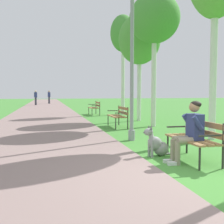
{
  "coord_description": "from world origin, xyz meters",
  "views": [
    {
      "loc": [
        -2.34,
        -4.28,
        1.42
      ],
      "look_at": [
        -0.66,
        2.93,
        0.9
      ],
      "focal_mm": 44.87,
      "sensor_mm": 36.0,
      "label": 1
    }
  ],
  "objects_px": {
    "birch_tree_fourth": "(139,40)",
    "pedestrian_further_distant": "(49,97)",
    "birch_tree_third": "(154,20)",
    "park_bench_mid": "(119,115)",
    "park_bench_far": "(95,107)",
    "lamp_post_near": "(132,62)",
    "birch_tree_fifth": "(123,35)",
    "dog_grey": "(157,145)",
    "park_bench_near": "(195,136)",
    "pedestrian_distant": "(36,98)",
    "person_seated_on_near_bench": "(190,129)"
  },
  "relations": [
    {
      "from": "lamp_post_near",
      "to": "pedestrian_further_distant",
      "type": "relative_size",
      "value": 2.7
    },
    {
      "from": "person_seated_on_near_bench",
      "to": "pedestrian_further_distant",
      "type": "distance_m",
      "value": 30.1
    },
    {
      "from": "lamp_post_near",
      "to": "birch_tree_third",
      "type": "relative_size",
      "value": 0.82
    },
    {
      "from": "person_seated_on_near_bench",
      "to": "pedestrian_distant",
      "type": "relative_size",
      "value": 0.76
    },
    {
      "from": "pedestrian_distant",
      "to": "pedestrian_further_distant",
      "type": "distance_m",
      "value": 3.72
    },
    {
      "from": "park_bench_mid",
      "to": "pedestrian_further_distant",
      "type": "height_order",
      "value": "pedestrian_further_distant"
    },
    {
      "from": "dog_grey",
      "to": "birch_tree_third",
      "type": "distance_m",
      "value": 6.9
    },
    {
      "from": "birch_tree_third",
      "to": "dog_grey",
      "type": "bearing_deg",
      "value": -110.62
    },
    {
      "from": "person_seated_on_near_bench",
      "to": "dog_grey",
      "type": "height_order",
      "value": "person_seated_on_near_bench"
    },
    {
      "from": "birch_tree_fourth",
      "to": "pedestrian_further_distant",
      "type": "distance_m",
      "value": 22.32
    },
    {
      "from": "dog_grey",
      "to": "birch_tree_third",
      "type": "height_order",
      "value": "birch_tree_third"
    },
    {
      "from": "lamp_post_near",
      "to": "pedestrian_distant",
      "type": "bearing_deg",
      "value": 98.68
    },
    {
      "from": "birch_tree_fifth",
      "to": "park_bench_far",
      "type": "bearing_deg",
      "value": 173.05
    },
    {
      "from": "pedestrian_further_distant",
      "to": "park_bench_near",
      "type": "bearing_deg",
      "value": -84.78
    },
    {
      "from": "park_bench_near",
      "to": "birch_tree_fifth",
      "type": "xyz_separation_m",
      "value": [
        1.76,
        12.1,
        4.51
      ]
    },
    {
      "from": "park_bench_near",
      "to": "pedestrian_distant",
      "type": "distance_m",
      "value": 26.75
    },
    {
      "from": "park_bench_far",
      "to": "lamp_post_near",
      "type": "distance_m",
      "value": 9.83
    },
    {
      "from": "dog_grey",
      "to": "birch_tree_fourth",
      "type": "relative_size",
      "value": 0.16
    },
    {
      "from": "park_bench_near",
      "to": "person_seated_on_near_bench",
      "type": "height_order",
      "value": "person_seated_on_near_bench"
    },
    {
      "from": "park_bench_near",
      "to": "pedestrian_distant",
      "type": "height_order",
      "value": "pedestrian_distant"
    },
    {
      "from": "park_bench_mid",
      "to": "lamp_post_near",
      "type": "relative_size",
      "value": 0.34
    },
    {
      "from": "park_bench_mid",
      "to": "pedestrian_further_distant",
      "type": "bearing_deg",
      "value": 96.17
    },
    {
      "from": "birch_tree_fifth",
      "to": "birch_tree_fourth",
      "type": "bearing_deg",
      "value": -93.52
    },
    {
      "from": "pedestrian_distant",
      "to": "birch_tree_fourth",
      "type": "bearing_deg",
      "value": -72.66
    },
    {
      "from": "dog_grey",
      "to": "birch_tree_fourth",
      "type": "bearing_deg",
      "value": 74.34
    },
    {
      "from": "birch_tree_fourth",
      "to": "birch_tree_fifth",
      "type": "xyz_separation_m",
      "value": [
        0.24,
        3.94,
        1.01
      ]
    },
    {
      "from": "park_bench_near",
      "to": "park_bench_mid",
      "type": "xyz_separation_m",
      "value": [
        -0.13,
        5.84,
        0.0
      ]
    },
    {
      "from": "park_bench_mid",
      "to": "birch_tree_third",
      "type": "distance_m",
      "value": 4.15
    },
    {
      "from": "dog_grey",
      "to": "park_bench_far",
      "type": "bearing_deg",
      "value": 87.12
    },
    {
      "from": "dog_grey",
      "to": "park_bench_mid",
      "type": "bearing_deg",
      "value": 84.81
    },
    {
      "from": "birch_tree_third",
      "to": "birch_tree_fifth",
      "type": "bearing_deg",
      "value": 86.15
    },
    {
      "from": "lamp_post_near",
      "to": "birch_tree_fourth",
      "type": "distance_m",
      "value": 6.11
    },
    {
      "from": "dog_grey",
      "to": "birch_tree_fifth",
      "type": "xyz_separation_m",
      "value": [
        2.37,
        11.55,
        4.76
      ]
    },
    {
      "from": "lamp_post_near",
      "to": "person_seated_on_near_bench",
      "type": "bearing_deg",
      "value": -82.95
    },
    {
      "from": "park_bench_mid",
      "to": "park_bench_far",
      "type": "distance_m",
      "value": 6.48
    },
    {
      "from": "park_bench_mid",
      "to": "birch_tree_third",
      "type": "height_order",
      "value": "birch_tree_third"
    },
    {
      "from": "birch_tree_third",
      "to": "pedestrian_further_distant",
      "type": "distance_m",
      "value": 24.71
    },
    {
      "from": "birch_tree_fourth",
      "to": "pedestrian_distant",
      "type": "height_order",
      "value": "birch_tree_fourth"
    },
    {
      "from": "park_bench_mid",
      "to": "dog_grey",
      "type": "relative_size",
      "value": 1.82
    },
    {
      "from": "person_seated_on_near_bench",
      "to": "birch_tree_fourth",
      "type": "height_order",
      "value": "birch_tree_fourth"
    },
    {
      "from": "park_bench_far",
      "to": "person_seated_on_near_bench",
      "type": "distance_m",
      "value": 12.47
    },
    {
      "from": "birch_tree_third",
      "to": "park_bench_far",
      "type": "bearing_deg",
      "value": 101.62
    },
    {
      "from": "park_bench_mid",
      "to": "dog_grey",
      "type": "bearing_deg",
      "value": -95.19
    },
    {
      "from": "dog_grey",
      "to": "birch_tree_third",
      "type": "bearing_deg",
      "value": 69.38
    },
    {
      "from": "park_bench_mid",
      "to": "lamp_post_near",
      "type": "bearing_deg",
      "value": -97.63
    },
    {
      "from": "park_bench_mid",
      "to": "park_bench_far",
      "type": "height_order",
      "value": "same"
    },
    {
      "from": "park_bench_far",
      "to": "lamp_post_near",
      "type": "relative_size",
      "value": 0.34
    },
    {
      "from": "park_bench_near",
      "to": "pedestrian_further_distant",
      "type": "bearing_deg",
      "value": 95.22
    },
    {
      "from": "lamp_post_near",
      "to": "pedestrian_further_distant",
      "type": "bearing_deg",
      "value": 94.56
    },
    {
      "from": "park_bench_mid",
      "to": "birch_tree_fifth",
      "type": "xyz_separation_m",
      "value": [
        1.89,
        6.26,
        4.51
      ]
    }
  ]
}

